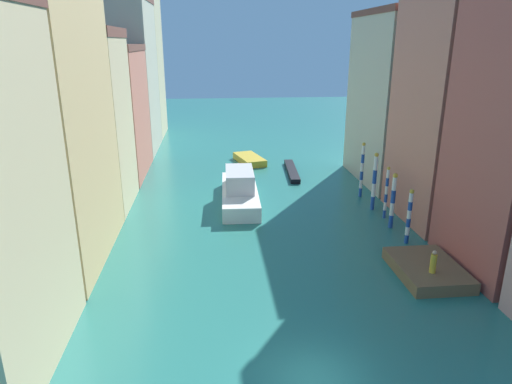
% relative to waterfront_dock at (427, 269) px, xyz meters
% --- Properties ---
extents(ground_plane, '(154.00, 154.00, 0.00)m').
position_rel_waterfront_dock_xyz_m(ground_plane, '(-8.83, 16.22, -0.37)').
color(ground_plane, '#28756B').
extents(building_left_1, '(6.20, 11.92, 18.10)m').
position_rel_waterfront_dock_xyz_m(building_left_1, '(-22.84, 4.93, 8.69)').
color(building_left_1, '#DBB77A').
rests_on(building_left_1, ground).
extents(building_left_2, '(6.20, 7.94, 14.57)m').
position_rel_waterfront_dock_xyz_m(building_left_2, '(-22.84, 14.82, 6.93)').
color(building_left_2, beige).
rests_on(building_left_2, ground).
extents(building_left_3, '(6.20, 11.37, 13.27)m').
position_rel_waterfront_dock_xyz_m(building_left_3, '(-22.84, 24.75, 6.28)').
color(building_left_3, '#C6705B').
rests_on(building_left_3, ground).
extents(building_left_4, '(6.20, 11.83, 18.75)m').
position_rel_waterfront_dock_xyz_m(building_left_4, '(-22.84, 36.36, 9.02)').
color(building_left_4, '#BCB299').
rests_on(building_left_4, ground).
extents(building_left_5, '(6.20, 9.19, 20.19)m').
position_rel_waterfront_dock_xyz_m(building_left_5, '(-22.84, 46.80, 9.74)').
color(building_left_5, beige).
rests_on(building_left_5, ground).
extents(building_right_2, '(6.20, 8.97, 19.49)m').
position_rel_waterfront_dock_xyz_m(building_right_2, '(5.18, 9.17, 9.39)').
color(building_right_2, '#C6705B').
rests_on(building_right_2, ground).
extents(building_right_3, '(6.20, 11.75, 16.42)m').
position_rel_waterfront_dock_xyz_m(building_right_3, '(5.18, 19.86, 7.85)').
color(building_right_3, '#BCB299').
rests_on(building_right_3, ground).
extents(waterfront_dock, '(3.69, 5.19, 0.74)m').
position_rel_waterfront_dock_xyz_m(waterfront_dock, '(0.00, 0.00, 0.00)').
color(waterfront_dock, brown).
rests_on(waterfront_dock, ground).
extents(person_on_dock, '(0.36, 0.36, 1.39)m').
position_rel_waterfront_dock_xyz_m(person_on_dock, '(-0.24, -1.03, 1.01)').
color(person_on_dock, gold).
rests_on(person_on_dock, waterfront_dock).
extents(mooring_pole_0, '(0.32, 0.32, 3.98)m').
position_rel_waterfront_dock_xyz_m(mooring_pole_0, '(0.68, 4.60, 1.67)').
color(mooring_pole_0, '#1E479E').
rests_on(mooring_pole_0, ground).
extents(mooring_pole_1, '(0.37, 0.37, 4.30)m').
position_rel_waterfront_dock_xyz_m(mooring_pole_1, '(0.63, 7.44, 1.84)').
color(mooring_pole_1, '#1E479E').
rests_on(mooring_pole_1, ground).
extents(mooring_pole_2, '(0.26, 0.26, 4.26)m').
position_rel_waterfront_dock_xyz_m(mooring_pole_2, '(0.89, 9.41, 1.80)').
color(mooring_pole_2, '#1E479E').
rests_on(mooring_pole_2, ground).
extents(mooring_pole_3, '(0.36, 0.36, 4.92)m').
position_rel_waterfront_dock_xyz_m(mooring_pole_3, '(0.59, 11.39, 2.15)').
color(mooring_pole_3, '#1E479E').
rests_on(mooring_pole_3, ground).
extents(mooring_pole_4, '(0.31, 0.31, 5.03)m').
position_rel_waterfront_dock_xyz_m(mooring_pole_4, '(0.67, 14.85, 2.19)').
color(mooring_pole_4, '#1E479E').
rests_on(mooring_pole_4, ground).
extents(vaporetto_white, '(3.37, 10.46, 2.91)m').
position_rel_waterfront_dock_xyz_m(vaporetto_white, '(-10.43, 14.41, 0.73)').
color(vaporetto_white, white).
rests_on(vaporetto_white, ground).
extents(gondola_black, '(1.56, 8.13, 0.49)m').
position_rel_waterfront_dock_xyz_m(gondola_black, '(-4.23, 23.14, -0.12)').
color(gondola_black, black).
rests_on(gondola_black, ground).
extents(motorboat_0, '(3.67, 5.81, 0.76)m').
position_rel_waterfront_dock_xyz_m(motorboat_0, '(-8.39, 28.11, 0.01)').
color(motorboat_0, gold).
rests_on(motorboat_0, ground).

